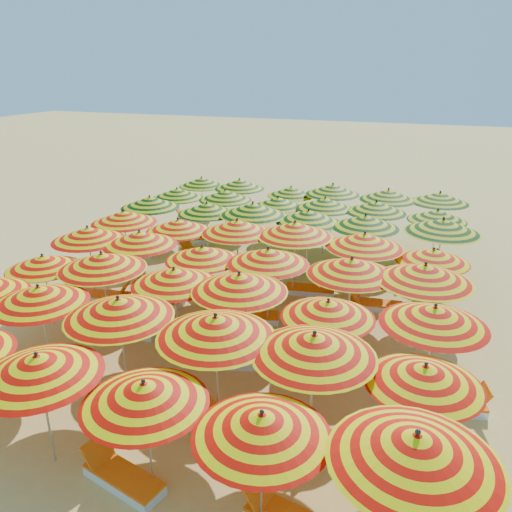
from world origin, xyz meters
The scene contains 66 objects.
ground centered at (0.00, 0.00, 0.00)m, with size 120.00×120.00×0.00m, color #E0B863.
umbrella_2 centered at (-1.31, -7.98, 2.26)m, with size 2.56×2.56×2.57m.
umbrella_3 centered at (0.95, -7.91, 2.15)m, with size 2.96×2.96×2.45m.
umbrella_4 centered at (3.18, -7.99, 2.16)m, with size 2.46×2.46×2.46m.
umbrella_5 centered at (5.53, -7.99, 2.41)m, with size 2.61×2.61×2.74m.
umbrella_7 centered at (-3.57, -5.46, 2.24)m, with size 3.12×3.12×2.55m.
umbrella_8 centered at (-1.14, -5.59, 2.36)m, with size 2.70×2.70×2.69m.
umbrella_9 centered at (1.34, -5.69, 2.40)m, with size 3.30×3.30×2.73m.
umbrella_10 centered at (3.46, -5.68, 2.38)m, with size 3.26×3.26×2.71m.
umbrella_11 centered at (5.59, -5.56, 2.10)m, with size 2.66×2.66×2.39m.
umbrella_12 centered at (-5.41, -3.30, 2.06)m, with size 2.28×2.28×2.34m.
umbrella_13 centered at (-3.33, -3.22, 2.34)m, with size 2.89×2.89×2.66m.
umbrella_14 centered at (-1.02, -3.22, 2.21)m, with size 2.91×2.91×2.51m.
umbrella_15 centered at (0.92, -3.30, 2.35)m, with size 2.57×2.57×2.68m.
umbrella_16 centered at (3.30, -3.55, 2.13)m, with size 3.01×3.01×2.42m.
umbrella_17 centered at (5.68, -3.35, 2.28)m, with size 2.82×2.82×2.59m.
umbrella_18 centered at (-5.42, -1.13, 2.27)m, with size 3.19×3.19×2.58m.
umbrella_19 centered at (-3.53, -0.93, 2.27)m, with size 2.45×2.45×2.58m.
umbrella_20 centered at (-1.13, -1.24, 2.16)m, with size 2.96×2.96×2.45m.
umbrella_21 centered at (0.96, -1.11, 2.29)m, with size 3.15×3.15×2.61m.
umbrella_22 centered at (3.43, -1.18, 2.34)m, with size 3.28×3.28×2.65m.
umbrella_23 centered at (5.37, -1.12, 2.40)m, with size 3.00×3.00×2.72m.
umbrella_24 centered at (-5.46, 1.01, 2.27)m, with size 2.74×2.74×2.58m.
umbrella_25 centered at (-3.19, 1.05, 2.17)m, with size 2.60×2.60×2.47m.
umbrella_26 centered at (-0.92, 1.13, 2.34)m, with size 2.92×2.92×2.66m.
umbrella_27 centered at (1.10, 1.32, 2.41)m, with size 3.32×3.32×2.74m.
umbrella_28 centered at (3.44, 1.20, 2.33)m, with size 2.52×2.52×2.65m.
umbrella_29 centered at (5.56, 1.20, 2.08)m, with size 2.58×2.58×2.36m.
umbrella_30 centered at (-5.68, 3.24, 2.26)m, with size 2.94×2.94×2.57m.
umbrella_31 centered at (-3.20, 3.49, 2.17)m, with size 3.01×3.01×2.47m.
umbrella_32 centered at (-1.14, 3.27, 2.39)m, with size 3.28×3.28×2.71m.
umbrella_33 centered at (1.03, 3.40, 2.29)m, with size 3.10×3.10×2.60m.
umbrella_34 centered at (3.15, 3.41, 2.30)m, with size 3.04×3.04×2.61m.
umbrella_35 centered at (5.77, 3.41, 2.42)m, with size 2.93×2.93×2.75m.
umbrella_36 centered at (-5.58, 5.40, 2.15)m, with size 2.90×2.90×2.44m.
umbrella_37 centered at (-3.34, 5.70, 2.19)m, with size 2.71×2.71×2.48m.
umbrella_38 centered at (-0.89, 5.74, 2.08)m, with size 2.25×2.25×2.36m.
umbrella_39 centered at (1.16, 5.71, 2.22)m, with size 3.10×3.10×2.52m.
umbrella_40 centered at (3.24, 5.71, 2.26)m, with size 2.84×2.84×2.57m.
umbrella_41 centered at (5.58, 5.77, 2.13)m, with size 2.43×2.43×2.41m.
umbrella_42 centered at (-5.62, 8.02, 2.12)m, with size 2.51×2.51×2.41m.
umbrella_43 centered at (-3.47, 7.74, 2.24)m, with size 2.93×2.93×2.54m.
umbrella_44 centered at (-0.92, 7.84, 2.07)m, with size 2.49×2.49×2.35m.
umbrella_45 centered at (1.04, 7.83, 2.32)m, with size 2.66×2.66×2.64m.
umbrella_46 centered at (3.51, 7.68, 2.32)m, with size 2.56×2.56×2.63m.
umbrella_47 centered at (5.61, 7.99, 2.30)m, with size 2.69×2.69×2.62m.
lounger_1 centered at (0.35, -8.03, 0.15)m, with size 1.82×0.98×0.69m.
lounger_4 centered at (1.84, -5.75, 0.15)m, with size 1.81×0.90×0.69m.
lounger_5 centered at (2.96, -5.78, 0.15)m, with size 1.82×1.23×0.69m.
lounger_6 centered at (-2.83, -3.03, 0.15)m, with size 1.77×0.71×0.69m.
lounger_7 centered at (1.52, -3.28, 0.15)m, with size 1.83×1.09×0.69m.
lounger_8 centered at (6.28, -3.56, 0.15)m, with size 1.82×1.00×0.69m.
lounger_9 centered at (-4.82, -1.33, 0.15)m, with size 1.81×0.89×0.69m.
lounger_10 centered at (-2.94, -0.91, 0.15)m, with size 1.79×0.79×0.69m.
lounger_11 centered at (0.37, -1.07, 0.15)m, with size 1.83×1.06×0.69m.
lounger_12 centered at (1.69, 1.57, 0.15)m, with size 1.80×0.81×0.69m.
lounger_13 centered at (3.94, 1.15, 0.15)m, with size 1.78×0.76×0.69m.
lounger_14 centered at (-6.18, 3.27, 0.15)m, with size 1.83×1.06×0.69m.
lounger_15 centered at (-3.80, 3.62, 0.15)m, with size 1.82×0.97×0.69m.
lounger_16 centered at (3.74, 3.31, 0.15)m, with size 1.82×1.03×0.69m.
lounger_17 centered at (5.18, 3.61, 0.15)m, with size 1.81×0.90×0.69m.
lounger_18 centered at (-3.85, 5.47, 0.15)m, with size 1.82×1.22×0.69m.
lounger_19 centered at (5.08, 5.60, 0.15)m, with size 1.82×1.03×0.69m.
lounger_20 centered at (-6.21, 8.07, 0.15)m, with size 1.83×1.12×0.69m.
lounger_21 centered at (-1.42, 7.64, 0.15)m, with size 1.82×1.21×0.69m.
beachgoer_a centered at (-2.32, -1.85, 0.76)m, with size 0.55×0.36×1.52m, color tan.
Camera 1 is at (5.31, -14.15, 7.57)m, focal length 35.00 mm.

